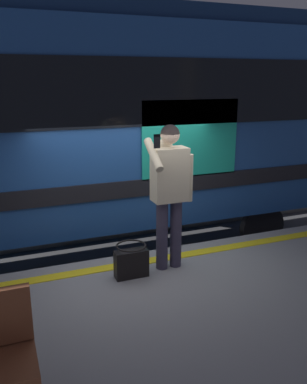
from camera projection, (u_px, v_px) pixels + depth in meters
ground_plane at (138, 310)px, 5.58m from camera, size 25.49×25.49×0.00m
safety_line at (146, 261)px, 5.08m from camera, size 16.65×0.16×0.01m
track_rail_near at (113, 267)px, 6.68m from camera, size 22.09×0.08×0.16m
track_rail_far at (93, 237)px, 7.97m from camera, size 22.09×0.08×0.16m
train_carriage at (45, 117)px, 6.36m from camera, size 10.58×2.90×3.94m
passenger at (169, 186)px, 4.68m from camera, size 0.57×0.55×1.73m
handbag at (131, 262)px, 4.64m from camera, size 0.39×0.35×0.40m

